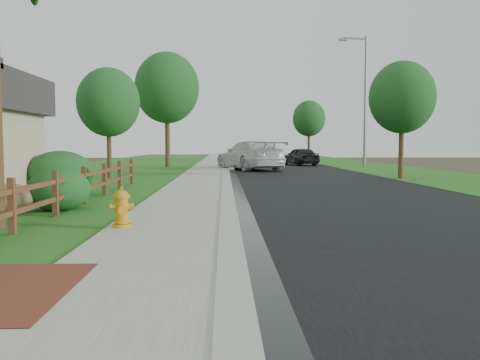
{
  "coord_description": "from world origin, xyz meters",
  "views": [
    {
      "loc": [
        0.3,
        -6.57,
        1.7
      ],
      "look_at": [
        0.68,
        5.56,
        0.86
      ],
      "focal_mm": 38.0,
      "sensor_mm": 36.0,
      "label": 1
    }
  ],
  "objects_px": {
    "streetlight": "(363,93)",
    "fire_hydrant": "(122,209)",
    "white_suv": "(250,155)",
    "ranch_fence": "(71,187)",
    "dark_car_mid": "(300,156)"
  },
  "relations": [
    {
      "from": "ranch_fence",
      "to": "fire_hydrant",
      "type": "bearing_deg",
      "value": -58.56
    },
    {
      "from": "ranch_fence",
      "to": "streetlight",
      "type": "relative_size",
      "value": 1.73
    },
    {
      "from": "white_suv",
      "to": "dark_car_mid",
      "type": "bearing_deg",
      "value": -142.43
    },
    {
      "from": "ranch_fence",
      "to": "streetlight",
      "type": "bearing_deg",
      "value": 60.29
    },
    {
      "from": "fire_hydrant",
      "to": "streetlight",
      "type": "relative_size",
      "value": 0.08
    },
    {
      "from": "white_suv",
      "to": "streetlight",
      "type": "relative_size",
      "value": 0.68
    },
    {
      "from": "fire_hydrant",
      "to": "dark_car_mid",
      "type": "bearing_deg",
      "value": 75.32
    },
    {
      "from": "fire_hydrant",
      "to": "white_suv",
      "type": "bearing_deg",
      "value": 81.2
    },
    {
      "from": "fire_hydrant",
      "to": "streetlight",
      "type": "xyz_separation_m",
      "value": [
        12.44,
        28.24,
        5.08
      ]
    },
    {
      "from": "ranch_fence",
      "to": "dark_car_mid",
      "type": "distance_m",
      "value": 29.91
    },
    {
      "from": "fire_hydrant",
      "to": "white_suv",
      "type": "distance_m",
      "value": 24.18
    },
    {
      "from": "fire_hydrant",
      "to": "streetlight",
      "type": "bearing_deg",
      "value": 66.23
    },
    {
      "from": "streetlight",
      "to": "fire_hydrant",
      "type": "bearing_deg",
      "value": -113.77
    },
    {
      "from": "ranch_fence",
      "to": "dark_car_mid",
      "type": "height_order",
      "value": "dark_car_mid"
    },
    {
      "from": "white_suv",
      "to": "dark_car_mid",
      "type": "xyz_separation_m",
      "value": [
        4.49,
        7.38,
        -0.23
      ]
    }
  ]
}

